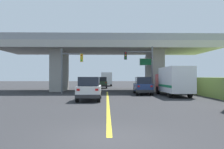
# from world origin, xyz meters

# --- Properties ---
(ground) EXTENTS (160.00, 160.00, 0.00)m
(ground) POSITION_xyz_m (0.00, 26.67, 0.00)
(ground) COLOR #2B2B2D
(overpass_bridge) EXTENTS (30.16, 10.15, 7.64)m
(overpass_bridge) POSITION_xyz_m (0.00, 26.67, 5.35)
(overpass_bridge) COLOR #A8A59E
(overpass_bridge) RESTS_ON ground
(lane_divider_stripe) EXTENTS (0.20, 24.01, 0.01)m
(lane_divider_stripe) POSITION_xyz_m (0.00, 12.00, 0.00)
(lane_divider_stripe) COLOR yellow
(lane_divider_stripe) RESTS_ON ground
(suv_lead) EXTENTS (1.97, 4.41, 2.02)m
(suv_lead) POSITION_xyz_m (-1.58, 12.35, 1.01)
(suv_lead) COLOR silver
(suv_lead) RESTS_ON ground
(suv_crossing) EXTENTS (2.06, 4.86, 2.02)m
(suv_crossing) POSITION_xyz_m (4.09, 19.13, 1.01)
(suv_crossing) COLOR navy
(suv_crossing) RESTS_ON ground
(box_truck) EXTENTS (2.33, 7.51, 3.05)m
(box_truck) POSITION_xyz_m (7.05, 16.93, 1.61)
(box_truck) COLOR red
(box_truck) RESTS_ON ground
(sedan_oncoming) EXTENTS (1.88, 4.48, 2.02)m
(sedan_oncoming) POSITION_xyz_m (-0.92, 34.51, 1.01)
(sedan_oncoming) COLOR #2D4C33
(sedan_oncoming) RESTS_ON ground
(traffic_signal_nearside) EXTENTS (3.54, 0.36, 5.78)m
(traffic_signal_nearside) POSITION_xyz_m (4.34, 20.67, 3.70)
(traffic_signal_nearside) COLOR #56595E
(traffic_signal_nearside) RESTS_ON ground
(traffic_signal_farside) EXTENTS (2.64, 0.36, 5.46)m
(traffic_signal_farside) POSITION_xyz_m (-4.65, 20.42, 3.45)
(traffic_signal_farside) COLOR #56595E
(traffic_signal_farside) RESTS_ON ground
(highway_sign) EXTENTS (1.65, 0.17, 4.74)m
(highway_sign) POSITION_xyz_m (5.26, 24.07, 3.50)
(highway_sign) COLOR slate
(highway_sign) RESTS_ON ground
(semi_truck_distant) EXTENTS (2.33, 7.10, 3.00)m
(semi_truck_distant) POSITION_xyz_m (-0.10, 44.45, 1.59)
(semi_truck_distant) COLOR navy
(semi_truck_distant) RESTS_ON ground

